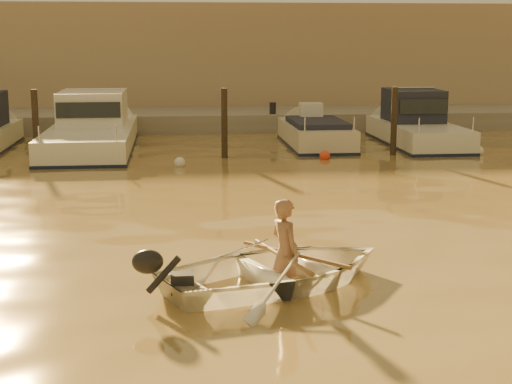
{
  "coord_description": "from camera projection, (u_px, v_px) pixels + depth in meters",
  "views": [
    {
      "loc": [
        -1.69,
        -8.62,
        3.42
      ],
      "look_at": [
        -0.25,
        4.79,
        0.75
      ],
      "focal_mm": 55.0,
      "sensor_mm": 36.0,
      "label": 1
    }
  ],
  "objects": [
    {
      "name": "moored_boat_3",
      "position": [
        316.0,
        139.0,
        25.11
      ],
      "size": [
        1.82,
        5.36,
        0.95
      ],
      "primitive_type": null,
      "color": "beige",
      "rests_on": "ground_plane"
    },
    {
      "name": "moored_boat_4",
      "position": [
        418.0,
        125.0,
        25.39
      ],
      "size": [
        2.03,
        6.33,
        1.75
      ],
      "primitive_type": null,
      "color": "silver",
      "rests_on": "ground_plane"
    },
    {
      "name": "fender_d",
      "position": [
        325.0,
        156.0,
        22.38
      ],
      "size": [
        0.3,
        0.3,
        0.3
      ],
      "primitive_type": "sphere",
      "color": "#ED3E1B",
      "rests_on": "ground_plane"
    },
    {
      "name": "dinghy",
      "position": [
        279.0,
        270.0,
        10.93
      ],
      "size": [
        4.1,
        3.6,
        0.71
      ],
      "primitive_type": "imported",
      "rotation": [
        0.0,
        0.0,
        1.99
      ],
      "color": "white",
      "rests_on": "ground_plane"
    },
    {
      "name": "person",
      "position": [
        285.0,
        253.0,
        10.93
      ],
      "size": [
        0.56,
        0.66,
        1.53
      ],
      "primitive_type": "imported",
      "rotation": [
        0.0,
        0.0,
        1.99
      ],
      "color": "#8D6146",
      "rests_on": "dinghy"
    },
    {
      "name": "moored_boat_2",
      "position": [
        91.0,
        129.0,
        24.3
      ],
      "size": [
        2.51,
        8.33,
        1.75
      ],
      "primitive_type": null,
      "color": "silver",
      "rests_on": "ground_plane"
    },
    {
      "name": "piling_2",
      "position": [
        224.0,
        127.0,
        22.52
      ],
      "size": [
        0.18,
        0.18,
        2.2
      ],
      "primitive_type": "cylinder",
      "color": "#2D2319",
      "rests_on": "ground_plane"
    },
    {
      "name": "piling_1",
      "position": [
        36.0,
        129.0,
        21.96
      ],
      "size": [
        0.18,
        0.18,
        2.2
      ],
      "primitive_type": "cylinder",
      "color": "#2D2319",
      "rests_on": "ground_plane"
    },
    {
      "name": "oar_port",
      "position": [
        294.0,
        254.0,
        11.01
      ],
      "size": [
        1.28,
        1.74,
        0.13
      ],
      "primitive_type": "cylinder",
      "rotation": [
        1.54,
        0.0,
        0.63
      ],
      "color": "olive",
      "rests_on": "dinghy"
    },
    {
      "name": "oar_starboard",
      "position": [
        282.0,
        256.0,
        10.92
      ],
      "size": [
        0.56,
        2.05,
        0.13
      ],
      "primitive_type": "cylinder",
      "rotation": [
        1.54,
        0.0,
        0.24
      ],
      "color": "brown",
      "rests_on": "dinghy"
    },
    {
      "name": "waterfront_building",
      "position": [
        209.0,
        61.0,
        35.12
      ],
      "size": [
        46.0,
        7.0,
        4.8
      ],
      "primitive_type": "cube",
      "color": "#9E8466",
      "rests_on": "quay"
    },
    {
      "name": "piling_3",
      "position": [
        394.0,
        125.0,
        23.04
      ],
      "size": [
        0.18,
        0.18,
        2.2
      ],
      "primitive_type": "cylinder",
      "color": "#2D2319",
      "rests_on": "ground_plane"
    },
    {
      "name": "fender_e",
      "position": [
        479.0,
        151.0,
        23.3
      ],
      "size": [
        0.3,
        0.3,
        0.3
      ],
      "primitive_type": "sphere",
      "color": "white",
      "rests_on": "ground_plane"
    },
    {
      "name": "ground_plane",
      "position": [
        320.0,
        332.0,
        9.25
      ],
      "size": [
        160.0,
        160.0,
        0.0
      ],
      "primitive_type": "plane",
      "color": "olive",
      "rests_on": "ground"
    },
    {
      "name": "quay",
      "position": [
        216.0,
        124.0,
        30.19
      ],
      "size": [
        52.0,
        4.0,
        1.0
      ],
      "primitive_type": "cube",
      "color": "gray",
      "rests_on": "ground_plane"
    },
    {
      "name": "fender_c",
      "position": [
        180.0,
        163.0,
        21.13
      ],
      "size": [
        0.3,
        0.3,
        0.3
      ],
      "primitive_type": "sphere",
      "color": "silver",
      "rests_on": "ground_plane"
    },
    {
      "name": "outboard_motor",
      "position": [
        181.0,
        283.0,
        10.18
      ],
      "size": [
        0.98,
        0.73,
        0.7
      ],
      "primitive_type": null,
      "rotation": [
        0.0,
        0.0,
        0.42
      ],
      "color": "black",
      "rests_on": "dinghy"
    }
  ]
}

